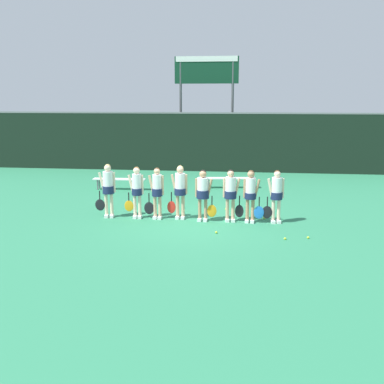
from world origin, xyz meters
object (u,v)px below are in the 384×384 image
at_px(player_7, 276,192).
at_px(tennis_ball_3, 226,209).
at_px(bench_far, 230,179).
at_px(scoreboard, 206,82).
at_px(player_4, 203,191).
at_px(tennis_ball_2, 264,218).
at_px(player_1, 137,188).
at_px(player_6, 251,192).
at_px(tennis_ball_4, 216,232).
at_px(player_5, 231,191).
at_px(tennis_ball_1, 308,237).
at_px(player_2, 157,190).
at_px(bench_courtside, 119,180).
at_px(player_3, 180,188).
at_px(player_0, 108,186).
at_px(tennis_ball_0, 285,239).

relative_size(player_7, tennis_ball_3, 25.00).
bearing_deg(bench_far, scoreboard, 97.46).
height_order(player_4, player_7, player_7).
bearing_deg(tennis_ball_2, player_4, -166.95).
xyz_separation_m(player_7, tennis_ball_2, (-0.31, 0.40, -0.91)).
distance_m(player_1, player_6, 3.56).
relative_size(bench_far, tennis_ball_4, 33.11).
bearing_deg(player_5, tennis_ball_4, -111.89).
distance_m(player_4, player_6, 1.45).
distance_m(tennis_ball_2, tennis_ball_3, 1.64).
distance_m(player_6, tennis_ball_2, 1.11).
bearing_deg(bench_far, player_1, -124.51).
xyz_separation_m(bench_far, tennis_ball_2, (1.28, -4.87, -0.35)).
relative_size(tennis_ball_1, tennis_ball_4, 0.98).
height_order(player_2, player_7, player_2).
height_order(bench_far, tennis_ball_2, bench_far).
bearing_deg(player_2, bench_courtside, 120.85).
bearing_deg(player_6, player_2, -174.84).
distance_m(player_1, tennis_ball_4, 3.08).
bearing_deg(player_6, player_1, -174.67).
bearing_deg(bench_far, player_2, -118.62).
xyz_separation_m(bench_courtside, player_5, (4.76, -4.39, 0.54)).
height_order(player_1, tennis_ball_4, player_1).
height_order(scoreboard, bench_far, scoreboard).
height_order(player_3, tennis_ball_4, player_3).
xyz_separation_m(player_1, player_5, (2.94, -0.06, -0.01)).
relative_size(bench_courtside, player_2, 1.33).
distance_m(player_4, tennis_ball_2, 2.16).
bearing_deg(player_0, player_3, -4.46).
bearing_deg(player_6, player_0, -174.20).
bearing_deg(tennis_ball_3, player_1, -153.04).
xyz_separation_m(player_2, player_3, (0.71, 0.09, 0.06)).
height_order(player_1, player_7, player_1).
height_order(tennis_ball_0, tennis_ball_4, tennis_ball_4).
relative_size(player_1, tennis_ball_0, 25.54).
bearing_deg(player_7, tennis_ball_3, 127.58).
distance_m(bench_courtside, tennis_ball_1, 9.10).
bearing_deg(tennis_ball_4, tennis_ball_0, -10.71).
relative_size(player_3, player_4, 1.06).
height_order(player_3, tennis_ball_3, player_3).
xyz_separation_m(bench_far, player_1, (-2.72, -5.22, 0.57)).
relative_size(player_2, player_5, 1.01).
xyz_separation_m(player_2, player_6, (2.91, -0.08, 0.01)).
bearing_deg(tennis_ball_2, player_2, -173.92).
distance_m(player_7, tennis_ball_4, 2.35).
height_order(bench_courtside, tennis_ball_0, bench_courtside).
height_order(scoreboard, player_0, scoreboard).
height_order(player_3, tennis_ball_2, player_3).
bearing_deg(tennis_ball_0, player_5, 132.60).
height_order(bench_far, player_2, player_2).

